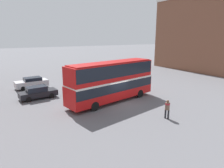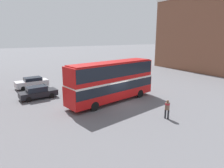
# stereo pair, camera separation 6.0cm
# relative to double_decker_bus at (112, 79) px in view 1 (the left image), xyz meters

# --- Properties ---
(ground_plane) EXTENTS (240.00, 240.00, 0.00)m
(ground_plane) POSITION_rel_double_decker_bus_xyz_m (0.26, -1.02, -2.60)
(ground_plane) COLOR slate
(double_decker_bus) EXTENTS (11.27, 4.26, 4.56)m
(double_decker_bus) POSITION_rel_double_decker_bus_xyz_m (0.00, 0.00, 0.00)
(double_decker_bus) COLOR red
(double_decker_bus) RESTS_ON ground_plane
(pedestrian_foreground) EXTENTS (0.58, 0.58, 1.77)m
(pedestrian_foreground) POSITION_rel_double_decker_bus_xyz_m (1.65, -6.80, -1.52)
(pedestrian_foreground) COLOR #232328
(pedestrian_foreground) RESTS_ON ground_plane
(parked_car_kerb_near) EXTENTS (4.52, 2.11, 1.56)m
(parked_car_kerb_near) POSITION_rel_double_decker_bus_xyz_m (-6.63, 11.20, -1.81)
(parked_car_kerb_near) COLOR silver
(parked_car_kerb_near) RESTS_ON ground_plane
(parked_car_kerb_far) EXTENTS (4.60, 2.24, 1.60)m
(parked_car_kerb_far) POSITION_rel_double_decker_bus_xyz_m (5.41, 15.81, -1.80)
(parked_car_kerb_far) COLOR slate
(parked_car_kerb_far) RESTS_ON ground_plane
(parked_car_side_street) EXTENTS (4.39, 1.99, 1.51)m
(parked_car_side_street) POSITION_rel_double_decker_bus_xyz_m (-6.98, 5.60, -1.85)
(parked_car_side_street) COLOR black
(parked_car_side_street) RESTS_ON ground_plane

